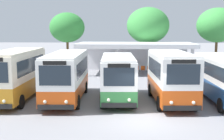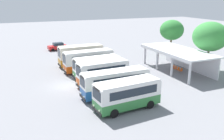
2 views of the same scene
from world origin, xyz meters
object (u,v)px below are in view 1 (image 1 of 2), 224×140
Objects in this scene: city_bus_fifth_blue at (224,78)px; waiting_chair_middle_seat at (143,69)px; waiting_chair_fourth_seat at (149,69)px; city_bus_second_in_row at (67,74)px; city_bus_nearest_orange at (15,73)px; waiting_chair_end_by_column at (130,69)px; city_bus_fourth_amber at (171,75)px; city_bus_middle_cream at (118,76)px; waiting_chair_second_from_end at (137,69)px.

waiting_chair_middle_seat is at bearing 110.73° from city_bus_fifth_blue.
city_bus_second_in_row is at bearing -117.84° from waiting_chair_fourth_seat.
city_bus_nearest_orange reaches higher than waiting_chair_end_by_column.
city_bus_fourth_amber is at bearing -87.61° from waiting_chair_fourth_seat.
waiting_chair_fourth_seat is at bearing 76.24° from city_bus_middle_cream.
city_bus_fourth_amber is at bearing -78.61° from waiting_chair_end_by_column.
city_bus_second_in_row reaches higher than city_bus_middle_cream.
city_bus_fourth_amber is 0.83× the size of city_bus_fifth_blue.
city_bus_second_in_row is at bearing 177.07° from city_bus_fourth_amber.
city_bus_fourth_amber is 7.80× the size of waiting_chair_second_from_end.
city_bus_second_in_row reaches higher than city_bus_fifth_blue.
waiting_chair_end_by_column is at bearing 101.39° from city_bus_fourth_amber.
waiting_chair_end_by_column is at bearing 57.53° from city_bus_nearest_orange.
city_bus_fifth_blue is at bearing -69.27° from waiting_chair_middle_seat.
waiting_chair_second_from_end is 1.00× the size of waiting_chair_middle_seat.
city_bus_middle_cream is 12.68m from waiting_chair_middle_seat.
waiting_chair_fourth_seat is (0.69, 0.01, 0.00)m from waiting_chair_middle_seat.
city_bus_middle_cream is at bearing 2.47° from city_bus_nearest_orange.
city_bus_middle_cream reaches higher than waiting_chair_fourth_seat.
waiting_chair_second_from_end is 1.38m from waiting_chair_fourth_seat.
city_bus_fourth_amber reaches higher than waiting_chair_middle_seat.
city_bus_fifth_blue is 9.44× the size of waiting_chair_fourth_seat.
waiting_chair_end_by_column is (8.13, 12.78, -1.39)m from city_bus_nearest_orange.
city_bus_middle_cream is 7.91× the size of waiting_chair_middle_seat.
waiting_chair_middle_seat is (2.35, 12.41, -1.20)m from city_bus_middle_cream.
city_bus_second_in_row is at bearing -109.87° from waiting_chair_end_by_column.
city_bus_middle_cream reaches higher than waiting_chair_end_by_column.
city_bus_fifth_blue is (10.74, -0.18, -0.09)m from city_bus_second_in_row.
city_bus_second_in_row is 13.92m from waiting_chair_middle_seat.
city_bus_nearest_orange is at bearing 179.06° from city_bus_fourth_amber.
waiting_chair_middle_seat is at bearing 53.21° from city_bus_nearest_orange.
waiting_chair_second_from_end is at bearing 67.30° from city_bus_second_in_row.
city_bus_fourth_amber is at bearing -7.69° from city_bus_middle_cream.
city_bus_second_in_row is 0.96× the size of city_bus_fifth_blue.
waiting_chair_second_from_end is (0.69, -0.06, 0.00)m from waiting_chair_end_by_column.
city_bus_fifth_blue is (14.31, 0.02, -0.18)m from city_bus_nearest_orange.
city_bus_middle_cream is at bearing 172.31° from city_bus_fourth_amber.
city_bus_second_in_row is 9.04× the size of waiting_chair_end_by_column.
city_bus_second_in_row is at bearing -178.12° from city_bus_middle_cream.
city_bus_fifth_blue reaches higher than waiting_chair_fourth_seat.
city_bus_fourth_amber is (3.58, -0.48, 0.15)m from city_bus_middle_cream.
city_bus_nearest_orange reaches higher than city_bus_second_in_row.
waiting_chair_end_by_column and waiting_chair_second_from_end have the same top height.
waiting_chair_fourth_seat is (1.38, 0.00, 0.00)m from waiting_chair_second_from_end.
city_bus_fourth_amber is at bearing -0.94° from city_bus_nearest_orange.
waiting_chair_fourth_seat is (3.04, 12.42, -1.20)m from city_bus_middle_cream.
city_bus_second_in_row reaches higher than waiting_chair_end_by_column.
city_bus_nearest_orange reaches higher than city_bus_middle_cream.
city_bus_fourth_amber reaches higher than city_bus_second_in_row.
city_bus_fourth_amber reaches higher than city_bus_fifth_blue.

